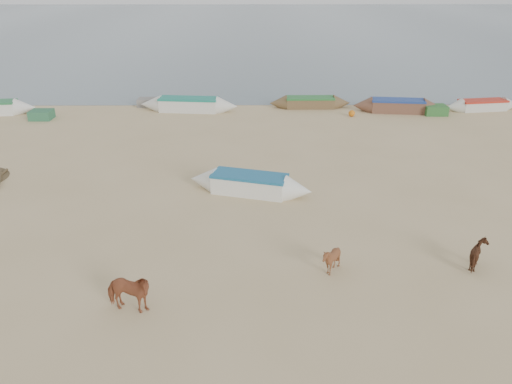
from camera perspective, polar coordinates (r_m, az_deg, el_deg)
ground at (r=16.85m, az=0.11°, el=-8.67°), size 140.00×140.00×0.00m
sea at (r=96.61m, az=-0.38°, el=18.60°), size 160.00×160.00×0.00m
cow_adult at (r=15.03m, az=-14.38°, el=-11.12°), size 1.63×1.02×1.27m
calf_front at (r=16.53m, az=8.60°, el=-7.63°), size 1.06×0.98×1.00m
calf_right at (r=18.19m, az=24.20°, el=-6.63°), size 0.87×1.00×0.95m
near_canoe at (r=22.09m, az=-0.75°, el=0.94°), size 5.72×2.75×0.89m
waterline_canoes at (r=35.64m, az=1.10°, el=9.93°), size 59.78×3.34×0.95m
beach_clutter at (r=35.12m, az=4.61°, el=9.42°), size 45.21×4.63×0.64m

